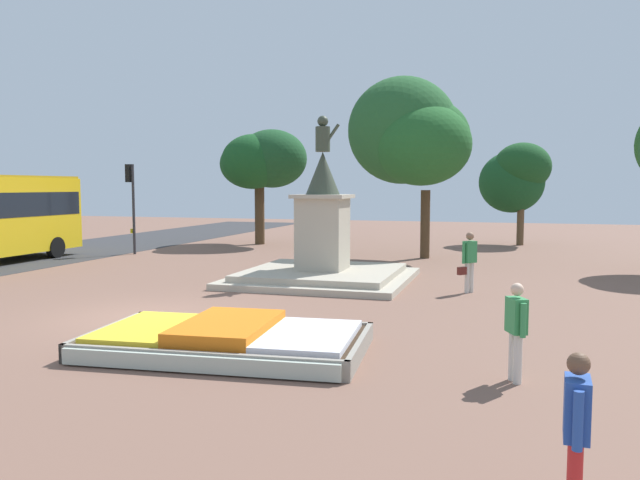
{
  "coord_description": "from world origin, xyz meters",
  "views": [
    {
      "loc": [
        8.12,
        -12.56,
        3.06
      ],
      "look_at": [
        3.72,
        2.01,
        1.74
      ],
      "focal_mm": 35.0,
      "sensor_mm": 36.0,
      "label": 1
    }
  ],
  "objects_px": {
    "pedestrian_with_handbag": "(469,259)",
    "pedestrian_near_planter": "(576,426)",
    "traffic_light_far_corner": "(131,193)",
    "flower_planter": "(227,340)",
    "pedestrian_crossing_plaza": "(516,326)",
    "statue_monument": "(323,251)"
  },
  "relations": [
    {
      "from": "pedestrian_with_handbag",
      "to": "pedestrian_crossing_plaza",
      "type": "height_order",
      "value": "pedestrian_with_handbag"
    },
    {
      "from": "statue_monument",
      "to": "flower_planter",
      "type": "bearing_deg",
      "value": -85.05
    },
    {
      "from": "pedestrian_near_planter",
      "to": "pedestrian_crossing_plaza",
      "type": "relative_size",
      "value": 1.01
    },
    {
      "from": "flower_planter",
      "to": "pedestrian_near_planter",
      "type": "relative_size",
      "value": 3.36
    },
    {
      "from": "traffic_light_far_corner",
      "to": "flower_planter",
      "type": "bearing_deg",
      "value": -51.17
    },
    {
      "from": "flower_planter",
      "to": "traffic_light_far_corner",
      "type": "distance_m",
      "value": 18.16
    },
    {
      "from": "flower_planter",
      "to": "statue_monument",
      "type": "distance_m",
      "value": 8.81
    },
    {
      "from": "statue_monument",
      "to": "traffic_light_far_corner",
      "type": "bearing_deg",
      "value": 153.42
    },
    {
      "from": "pedestrian_with_handbag",
      "to": "pedestrian_near_planter",
      "type": "xyz_separation_m",
      "value": [
        1.68,
        -12.33,
        -0.09
      ]
    },
    {
      "from": "pedestrian_with_handbag",
      "to": "pedestrian_near_planter",
      "type": "bearing_deg",
      "value": -82.25
    },
    {
      "from": "flower_planter",
      "to": "pedestrian_with_handbag",
      "type": "bearing_deg",
      "value": 63.74
    },
    {
      "from": "statue_monument",
      "to": "pedestrian_with_handbag",
      "type": "bearing_deg",
      "value": -10.77
    },
    {
      "from": "flower_planter",
      "to": "pedestrian_crossing_plaza",
      "type": "height_order",
      "value": "pedestrian_crossing_plaza"
    },
    {
      "from": "pedestrian_near_planter",
      "to": "pedestrian_crossing_plaza",
      "type": "xyz_separation_m",
      "value": [
        -0.47,
        4.13,
        -0.01
      ]
    },
    {
      "from": "pedestrian_with_handbag",
      "to": "flower_planter",
      "type": "bearing_deg",
      "value": -116.26
    },
    {
      "from": "pedestrian_near_planter",
      "to": "pedestrian_crossing_plaza",
      "type": "height_order",
      "value": "pedestrian_near_planter"
    },
    {
      "from": "flower_planter",
      "to": "pedestrian_crossing_plaza",
      "type": "bearing_deg",
      "value": -3.69
    },
    {
      "from": "pedestrian_near_planter",
      "to": "pedestrian_crossing_plaza",
      "type": "bearing_deg",
      "value": 96.55
    },
    {
      "from": "flower_planter",
      "to": "pedestrian_crossing_plaza",
      "type": "xyz_separation_m",
      "value": [
        5.08,
        -0.33,
        0.67
      ]
    },
    {
      "from": "flower_planter",
      "to": "statue_monument",
      "type": "height_order",
      "value": "statue_monument"
    },
    {
      "from": "flower_planter",
      "to": "traffic_light_far_corner",
      "type": "relative_size",
      "value": 1.31
    },
    {
      "from": "pedestrian_near_planter",
      "to": "pedestrian_crossing_plaza",
      "type": "distance_m",
      "value": 4.16
    }
  ]
}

